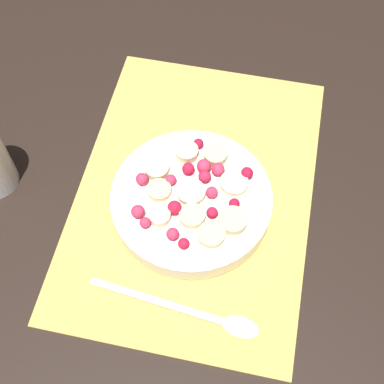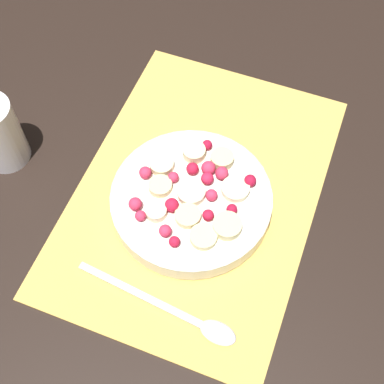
% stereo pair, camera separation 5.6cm
% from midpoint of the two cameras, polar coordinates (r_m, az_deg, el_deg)
% --- Properties ---
extents(ground_plane, '(3.00, 3.00, 0.00)m').
position_cam_midpoint_polar(ground_plane, '(0.75, -1.80, -0.12)').
color(ground_plane, black).
extents(placemat, '(0.46, 0.32, 0.01)m').
position_cam_midpoint_polar(placemat, '(0.75, -1.81, -0.01)').
color(placemat, '#E0B251').
rests_on(placemat, ground_plane).
extents(fruit_bowl, '(0.22, 0.22, 0.05)m').
position_cam_midpoint_polar(fruit_bowl, '(0.72, -2.21, -0.87)').
color(fruit_bowl, silver).
rests_on(fruit_bowl, placemat).
extents(spoon, '(0.04, 0.22, 0.01)m').
position_cam_midpoint_polar(spoon, '(0.67, -0.80, -13.34)').
color(spoon, silver).
rests_on(spoon, placemat).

